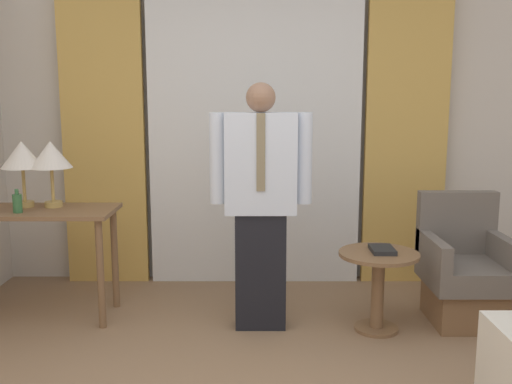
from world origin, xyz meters
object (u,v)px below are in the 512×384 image
desk (36,228)px  person (260,199)px  side_table (378,278)px  book (382,250)px  table_lamp_left (22,157)px  armchair (464,275)px  bottle_near_edge (17,203)px  table_lamp_right (50,157)px

desk → person: bearing=-6.3°
desk → side_table: desk is taller
person → book: 0.89m
table_lamp_left → armchair: bearing=-2.9°
armchair → book: bearing=-165.5°
book → table_lamp_left: bearing=172.8°
person → side_table: size_ratio=3.04×
armchair → book: size_ratio=4.05×
table_lamp_left → side_table: 2.63m
person → book: person is taller
person → side_table: bearing=-4.9°
bottle_near_edge → person: 1.66m
book → side_table: bearing=-145.9°
table_lamp_right → bottle_near_edge: 0.40m
table_lamp_right → armchair: table_lamp_right is taller
desk → book: size_ratio=5.05×
person → armchair: size_ratio=1.86×
bottle_near_edge → side_table: 2.50m
table_lamp_right → table_lamp_left: bearing=180.0°
book → table_lamp_right: bearing=172.2°
side_table → book: (0.02, 0.02, 0.19)m
table_lamp_left → side_table: bearing=-7.7°
table_lamp_left → bottle_near_edge: 0.36m
armchair → side_table: (-0.65, -0.18, 0.04)m
table_lamp_right → person: (1.49, -0.27, -0.26)m
desk → book: desk is taller
table_lamp_right → bottle_near_edge: bearing=-129.6°
bottle_near_edge → table_lamp_right: bearing=50.4°
side_table → book: book is taller
desk → bottle_near_edge: (-0.07, -0.12, 0.20)m
table_lamp_right → side_table: (2.28, -0.33, -0.78)m
table_lamp_right → book: 2.40m
table_lamp_left → person: person is taller
table_lamp_left → armchair: size_ratio=0.53×
desk → person: (1.59, -0.18, 0.24)m
bottle_near_edge → armchair: bottle_near_edge is taller
book → armchair: bearing=14.5°
desk → bottle_near_edge: bottle_near_edge is taller
side_table → person: bearing=175.1°
table_lamp_left → table_lamp_right: (0.20, 0.00, 0.00)m
person → side_table: (0.79, -0.07, -0.53)m
side_table → desk: bearing=174.1°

